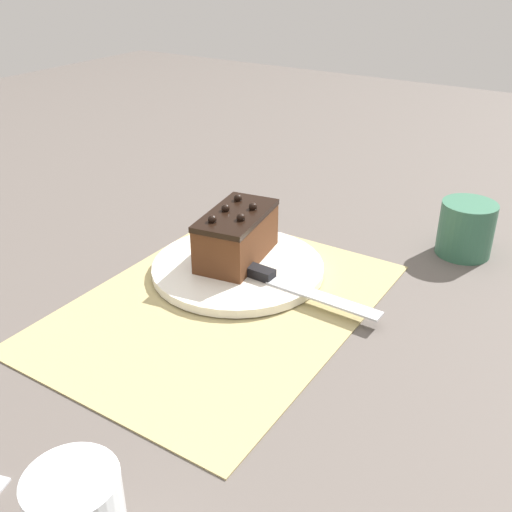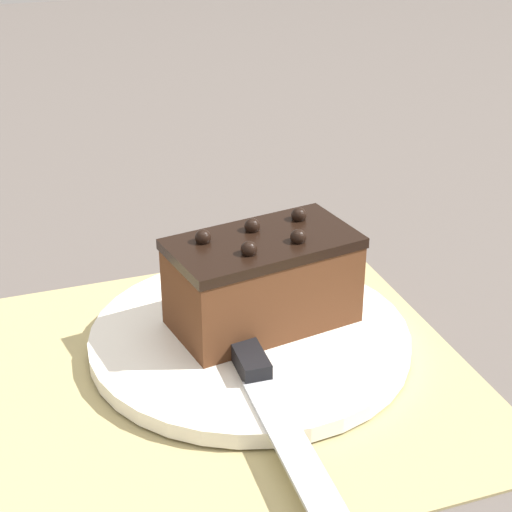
{
  "view_description": "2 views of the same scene",
  "coord_description": "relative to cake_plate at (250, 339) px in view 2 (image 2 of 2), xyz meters",
  "views": [
    {
      "loc": [
        -0.53,
        -0.39,
        0.42
      ],
      "look_at": [
        0.09,
        0.01,
        0.03
      ],
      "focal_mm": 42.0,
      "sensor_mm": 36.0,
      "label": 1
    },
    {
      "loc": [
        -0.09,
        -0.49,
        0.36
      ],
      "look_at": [
        0.1,
        0.07,
        0.06
      ],
      "focal_mm": 60.0,
      "sensor_mm": 36.0,
      "label": 2
    }
  ],
  "objects": [
    {
      "name": "ground_plane",
      "position": [
        -0.08,
        -0.03,
        -0.01
      ],
      "size": [
        3.0,
        3.0,
        0.0
      ],
      "primitive_type": "plane",
      "color": "#544C47"
    },
    {
      "name": "placemat_woven",
      "position": [
        -0.08,
        -0.03,
        -0.01
      ],
      "size": [
        0.46,
        0.34,
        0.0
      ],
      "primitive_type": "cube",
      "color": "tan",
      "rests_on": "ground_plane"
    },
    {
      "name": "cake_plate",
      "position": [
        0.0,
        0.0,
        0.0
      ],
      "size": [
        0.24,
        0.24,
        0.01
      ],
      "color": "white",
      "rests_on": "placemat_woven"
    },
    {
      "name": "chocolate_cake",
      "position": [
        0.01,
        0.01,
        0.04
      ],
      "size": [
        0.15,
        0.1,
        0.08
      ],
      "rotation": [
        0.0,
        0.0,
        0.16
      ],
      "color": "#512D19",
      "rests_on": "cake_plate"
    },
    {
      "name": "serving_knife",
      "position": [
        -0.02,
        -0.07,
        0.01
      ],
      "size": [
        0.03,
        0.24,
        0.01
      ],
      "rotation": [
        0.0,
        0.0,
        3.11
      ],
      "color": "black",
      "rests_on": "cake_plate"
    }
  ]
}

